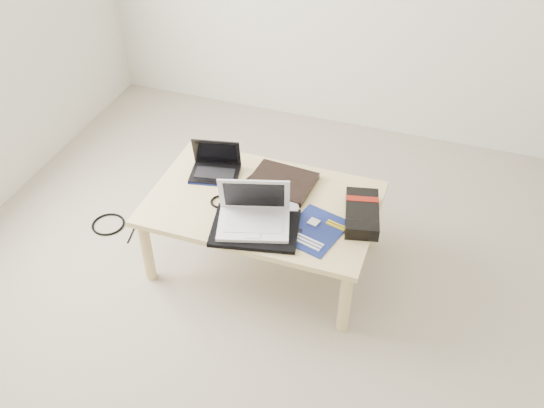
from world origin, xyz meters
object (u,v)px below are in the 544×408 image
(white_laptop, at_px, (254,214))
(gpu_box, at_px, (362,213))
(netbook, at_px, (215,167))
(coffee_table, at_px, (263,209))

(white_laptop, bearing_deg, gpu_box, 24.22)
(netbook, distance_m, gpu_box, 0.79)
(coffee_table, xyz_separation_m, gpu_box, (0.48, 0.03, 0.08))
(netbook, bearing_deg, gpu_box, -7.69)
(coffee_table, bearing_deg, netbook, 155.82)
(white_laptop, bearing_deg, netbook, 136.10)
(netbook, height_order, gpu_box, netbook)
(coffee_table, xyz_separation_m, white_laptop, (0.02, -0.18, 0.12))
(white_laptop, relative_size, gpu_box, 1.13)
(coffee_table, height_order, netbook, netbook)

